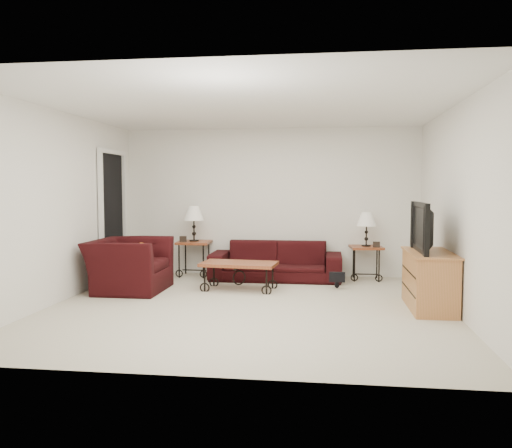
# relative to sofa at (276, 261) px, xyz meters

# --- Properties ---
(ground) EXTENTS (5.00, 5.00, 0.00)m
(ground) POSITION_rel_sofa_xyz_m (-0.15, -2.02, -0.31)
(ground) COLOR #BDB5A1
(ground) RESTS_ON ground
(wall_back) EXTENTS (5.00, 0.02, 2.50)m
(wall_back) POSITION_rel_sofa_xyz_m (-0.15, 0.48, 0.94)
(wall_back) COLOR white
(wall_back) RESTS_ON ground
(wall_front) EXTENTS (5.00, 0.02, 2.50)m
(wall_front) POSITION_rel_sofa_xyz_m (-0.15, -4.52, 0.94)
(wall_front) COLOR white
(wall_front) RESTS_ON ground
(wall_left) EXTENTS (0.02, 5.00, 2.50)m
(wall_left) POSITION_rel_sofa_xyz_m (-2.65, -2.02, 0.94)
(wall_left) COLOR white
(wall_left) RESTS_ON ground
(wall_right) EXTENTS (0.02, 5.00, 2.50)m
(wall_right) POSITION_rel_sofa_xyz_m (2.35, -2.02, 0.94)
(wall_right) COLOR white
(wall_right) RESTS_ON ground
(ceiling) EXTENTS (5.00, 5.00, 0.00)m
(ceiling) POSITION_rel_sofa_xyz_m (-0.15, -2.02, 2.19)
(ceiling) COLOR white
(ceiling) RESTS_ON wall_back
(doorway) EXTENTS (0.08, 0.94, 2.04)m
(doorway) POSITION_rel_sofa_xyz_m (-2.62, -0.37, 0.71)
(doorway) COLOR black
(doorway) RESTS_ON ground
(sofa) EXTENTS (2.12, 0.83, 0.62)m
(sofa) POSITION_rel_sofa_xyz_m (0.00, 0.00, 0.00)
(sofa) COLOR black
(sofa) RESTS_ON ground
(side_table_left) EXTENTS (0.56, 0.56, 0.59)m
(side_table_left) POSITION_rel_sofa_xyz_m (-1.41, 0.18, -0.01)
(side_table_left) COLOR #994426
(side_table_left) RESTS_ON ground
(side_table_right) EXTENTS (0.55, 0.55, 0.55)m
(side_table_right) POSITION_rel_sofa_xyz_m (1.45, 0.18, -0.03)
(side_table_right) COLOR #994426
(side_table_right) RESTS_ON ground
(lamp_left) EXTENTS (0.35, 0.35, 0.59)m
(lamp_left) POSITION_rel_sofa_xyz_m (-1.41, 0.18, 0.58)
(lamp_left) COLOR black
(lamp_left) RESTS_ON side_table_left
(lamp_right) EXTENTS (0.34, 0.34, 0.55)m
(lamp_right) POSITION_rel_sofa_xyz_m (1.45, 0.18, 0.52)
(lamp_right) COLOR black
(lamp_right) RESTS_ON side_table_right
(photo_frame_left) EXTENTS (0.12, 0.04, 0.10)m
(photo_frame_left) POSITION_rel_sofa_xyz_m (-1.56, 0.03, 0.33)
(photo_frame_left) COLOR black
(photo_frame_left) RESTS_ON side_table_left
(photo_frame_right) EXTENTS (0.11, 0.03, 0.09)m
(photo_frame_right) POSITION_rel_sofa_xyz_m (1.60, 0.03, 0.29)
(photo_frame_right) COLOR black
(photo_frame_right) RESTS_ON side_table_right
(coffee_table) EXTENTS (1.13, 0.68, 0.41)m
(coffee_table) POSITION_rel_sofa_xyz_m (-0.45, -0.94, -0.11)
(coffee_table) COLOR #994426
(coffee_table) RESTS_ON ground
(armchair) EXTENTS (1.02, 1.16, 0.75)m
(armchair) POSITION_rel_sofa_xyz_m (-2.02, -1.21, 0.07)
(armchair) COLOR black
(armchair) RESTS_ON ground
(throw_pillow) EXTENTS (0.09, 0.34, 0.34)m
(throw_pillow) POSITION_rel_sofa_xyz_m (-1.87, -1.26, 0.21)
(throw_pillow) COLOR #DA501C
(throw_pillow) RESTS_ON armchair
(tv_stand) EXTENTS (0.49, 1.18, 0.71)m
(tv_stand) POSITION_rel_sofa_xyz_m (2.08, -1.81, 0.05)
(tv_stand) COLOR #BF7647
(tv_stand) RESTS_ON ground
(television) EXTENTS (0.14, 1.06, 0.61)m
(television) POSITION_rel_sofa_xyz_m (2.06, -1.81, 0.71)
(television) COLOR black
(television) RESTS_ON tv_stand
(backpack) EXTENTS (0.36, 0.28, 0.46)m
(backpack) POSITION_rel_sofa_xyz_m (0.98, -0.60, -0.08)
(backpack) COLOR black
(backpack) RESTS_ON ground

